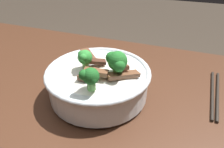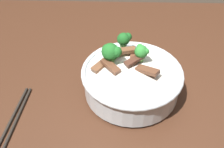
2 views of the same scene
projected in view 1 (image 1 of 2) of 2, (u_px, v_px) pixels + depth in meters
The scene contains 3 objects.
dining_table at pixel (37, 136), 0.56m from camera, with size 1.55×0.89×0.77m.
rice_bowl at pixel (99, 78), 0.49m from camera, with size 0.25×0.25×0.14m.
chopsticks_pair at pixel (215, 94), 0.52m from camera, with size 0.03×0.22×0.01m.
Camera 1 is at (-0.33, 0.28, 1.09)m, focal length 32.16 mm.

